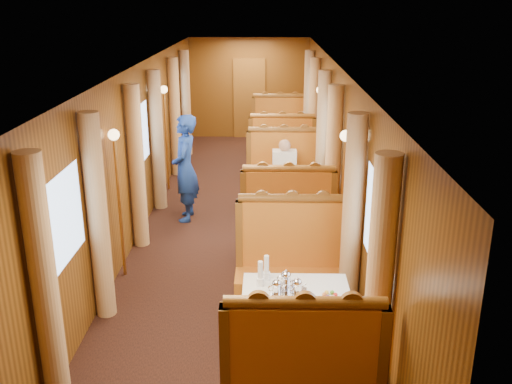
{
  "coord_description": "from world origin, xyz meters",
  "views": [
    {
      "loc": [
        0.46,
        -8.45,
        3.47
      ],
      "look_at": [
        0.32,
        -1.43,
        1.05
      ],
      "focal_mm": 40.0,
      "sensor_mm": 36.0,
      "label": 1
    }
  ],
  "objects_px": {
    "teapot_left": "(277,289)",
    "table_near": "(295,324)",
    "banquette_mid_fwd": "(287,224)",
    "teapot_back": "(286,281)",
    "rose_vase_far": "(281,122)",
    "teapot_right": "(297,289)",
    "table_far": "(281,147)",
    "table_mid": "(285,203)",
    "rose_vase_mid": "(288,169)",
    "banquette_near_aft": "(291,273)",
    "fruit_plate": "(330,296)",
    "banquette_mid_aft": "(284,180)",
    "tea_tray": "(288,293)",
    "banquette_far_fwd": "(282,158)",
    "passenger": "(284,167)",
    "steward": "(185,168)",
    "banquette_far_aft": "(280,134)"
  },
  "relations": [
    {
      "from": "banquette_mid_aft",
      "to": "banquette_far_fwd",
      "type": "distance_m",
      "value": 1.47
    },
    {
      "from": "passenger",
      "to": "teapot_left",
      "type": "bearing_deg",
      "value": -92.56
    },
    {
      "from": "rose_vase_far",
      "to": "banquette_far_aft",
      "type": "bearing_deg",
      "value": 89.73
    },
    {
      "from": "banquette_mid_aft",
      "to": "tea_tray",
      "type": "bearing_deg",
      "value": -90.97
    },
    {
      "from": "teapot_left",
      "to": "teapot_right",
      "type": "bearing_deg",
      "value": -8.89
    },
    {
      "from": "table_mid",
      "to": "banquette_mid_fwd",
      "type": "distance_m",
      "value": 1.02
    },
    {
      "from": "banquette_mid_aft",
      "to": "tea_tray",
      "type": "height_order",
      "value": "banquette_mid_aft"
    },
    {
      "from": "teapot_left",
      "to": "teapot_back",
      "type": "bearing_deg",
      "value": 46.86
    },
    {
      "from": "steward",
      "to": "rose_vase_far",
      "type": "bearing_deg",
      "value": 152.08
    },
    {
      "from": "table_mid",
      "to": "banquette_mid_fwd",
      "type": "bearing_deg",
      "value": -90.0
    },
    {
      "from": "banquette_mid_aft",
      "to": "teapot_back",
      "type": "bearing_deg",
      "value": -91.29
    },
    {
      "from": "banquette_mid_fwd",
      "to": "rose_vase_far",
      "type": "bearing_deg",
      "value": 90.06
    },
    {
      "from": "banquette_near_aft",
      "to": "banquette_far_aft",
      "type": "xyz_separation_m",
      "value": [
        0.0,
        7.0,
        0.0
      ]
    },
    {
      "from": "table_near",
      "to": "banquette_far_fwd",
      "type": "height_order",
      "value": "banquette_far_fwd"
    },
    {
      "from": "rose_vase_far",
      "to": "passenger",
      "type": "xyz_separation_m",
      "value": [
        0.0,
        -2.75,
        -0.19
      ]
    },
    {
      "from": "table_far",
      "to": "fruit_plate",
      "type": "xyz_separation_m",
      "value": [
        0.31,
        -7.15,
        0.39
      ]
    },
    {
      "from": "banquette_far_fwd",
      "to": "table_mid",
      "type": "bearing_deg",
      "value": -90.0
    },
    {
      "from": "table_mid",
      "to": "steward",
      "type": "height_order",
      "value": "steward"
    },
    {
      "from": "rose_vase_mid",
      "to": "steward",
      "type": "relative_size",
      "value": 0.21
    },
    {
      "from": "rose_vase_mid",
      "to": "table_near",
      "type": "bearing_deg",
      "value": -90.45
    },
    {
      "from": "rose_vase_mid",
      "to": "rose_vase_far",
      "type": "bearing_deg",
      "value": 90.54
    },
    {
      "from": "table_mid",
      "to": "tea_tray",
      "type": "bearing_deg",
      "value": -91.25
    },
    {
      "from": "table_mid",
      "to": "rose_vase_mid",
      "type": "xyz_separation_m",
      "value": [
        0.03,
        0.03,
        0.55
      ]
    },
    {
      "from": "banquette_near_aft",
      "to": "teapot_right",
      "type": "distance_m",
      "value": 1.17
    },
    {
      "from": "banquette_mid_fwd",
      "to": "steward",
      "type": "bearing_deg",
      "value": 141.79
    },
    {
      "from": "banquette_mid_aft",
      "to": "table_near",
      "type": "bearing_deg",
      "value": -90.0
    },
    {
      "from": "banquette_far_fwd",
      "to": "rose_vase_mid",
      "type": "height_order",
      "value": "banquette_far_fwd"
    },
    {
      "from": "banquette_mid_fwd",
      "to": "banquette_far_fwd",
      "type": "xyz_separation_m",
      "value": [
        0.0,
        3.5,
        0.0
      ]
    },
    {
      "from": "teapot_left",
      "to": "table_near",
      "type": "bearing_deg",
      "value": 14.58
    },
    {
      "from": "tea_tray",
      "to": "passenger",
      "type": "bearing_deg",
      "value": 88.96
    },
    {
      "from": "passenger",
      "to": "teapot_right",
      "type": "bearing_deg",
      "value": -89.99
    },
    {
      "from": "rose_vase_mid",
      "to": "banquette_near_aft",
      "type": "bearing_deg",
      "value": -90.63
    },
    {
      "from": "table_near",
      "to": "teapot_right",
      "type": "xyz_separation_m",
      "value": [
        0.0,
        -0.09,
        0.44
      ]
    },
    {
      "from": "banquette_mid_fwd",
      "to": "teapot_back",
      "type": "xyz_separation_m",
      "value": [
        -0.1,
        -2.43,
        0.39
      ]
    },
    {
      "from": "table_far",
      "to": "teapot_back",
      "type": "relative_size",
      "value": 6.23
    },
    {
      "from": "banquette_near_aft",
      "to": "steward",
      "type": "xyz_separation_m",
      "value": [
        -1.6,
        2.73,
        0.44
      ]
    },
    {
      "from": "banquette_mid_aft",
      "to": "rose_vase_mid",
      "type": "xyz_separation_m",
      "value": [
        0.03,
        -0.99,
        0.5
      ]
    },
    {
      "from": "banquette_near_aft",
      "to": "fruit_plate",
      "type": "distance_m",
      "value": 1.25
    },
    {
      "from": "banquette_near_aft",
      "to": "fruit_plate",
      "type": "xyz_separation_m",
      "value": [
        0.31,
        -1.16,
        0.35
      ]
    },
    {
      "from": "rose_vase_mid",
      "to": "rose_vase_far",
      "type": "distance_m",
      "value": 3.46
    },
    {
      "from": "table_far",
      "to": "steward",
      "type": "bearing_deg",
      "value": -116.15
    },
    {
      "from": "table_far",
      "to": "steward",
      "type": "relative_size",
      "value": 0.61
    },
    {
      "from": "table_near",
      "to": "passenger",
      "type": "distance_m",
      "value": 4.25
    },
    {
      "from": "table_far",
      "to": "tea_tray",
      "type": "distance_m",
      "value": 7.09
    },
    {
      "from": "table_mid",
      "to": "teapot_back",
      "type": "distance_m",
      "value": 3.47
    },
    {
      "from": "rose_vase_mid",
      "to": "fruit_plate",
      "type": "bearing_deg",
      "value": -85.58
    },
    {
      "from": "teapot_right",
      "to": "steward",
      "type": "distance_m",
      "value": 4.15
    },
    {
      "from": "table_near",
      "to": "rose_vase_mid",
      "type": "height_order",
      "value": "rose_vase_mid"
    },
    {
      "from": "table_near",
      "to": "teapot_back",
      "type": "distance_m",
      "value": 0.46
    },
    {
      "from": "table_near",
      "to": "teapot_right",
      "type": "bearing_deg",
      "value": -89.28
    }
  ]
}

